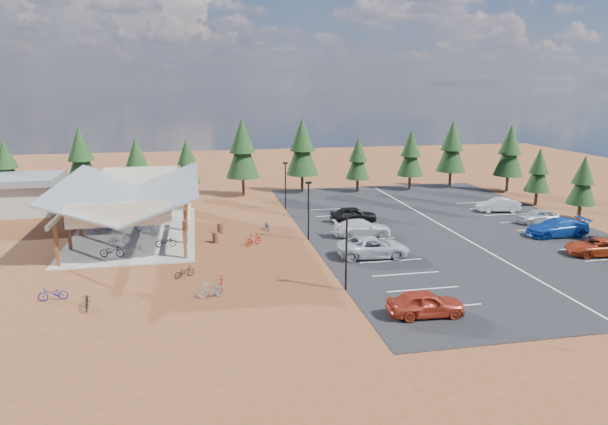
% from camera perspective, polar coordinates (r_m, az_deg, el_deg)
% --- Properties ---
extents(ground, '(140.00, 140.00, 0.00)m').
position_cam_1_polar(ground, '(44.49, -5.34, -3.94)').
color(ground, '#573716').
rests_on(ground, ground).
extents(asphalt_lot, '(27.00, 44.00, 0.04)m').
position_cam_1_polar(asphalt_lot, '(52.36, 14.85, -1.66)').
color(asphalt_lot, black).
rests_on(asphalt_lot, ground).
extents(concrete_pad, '(10.60, 18.60, 0.10)m').
position_cam_1_polar(concrete_pad, '(51.31, -17.38, -2.10)').
color(concrete_pad, gray).
rests_on(concrete_pad, ground).
extents(bike_pavilion, '(11.65, 19.40, 4.97)m').
position_cam_1_polar(bike_pavilion, '(50.48, -17.67, 2.04)').
color(bike_pavilion, '#602D1B').
rests_on(bike_pavilion, concrete_pad).
extents(outbuilding, '(11.00, 7.00, 3.90)m').
position_cam_1_polar(outbuilding, '(64.39, -29.00, 1.69)').
color(outbuilding, '#ADA593').
rests_on(outbuilding, ground).
extents(lamp_post_0, '(0.50, 0.25, 5.14)m').
position_cam_1_polar(lamp_post_0, '(35.10, 4.49, -3.59)').
color(lamp_post_0, black).
rests_on(lamp_post_0, ground).
extents(lamp_post_1, '(0.50, 0.25, 5.14)m').
position_cam_1_polar(lamp_post_1, '(46.37, 0.47, 0.64)').
color(lamp_post_1, black).
rests_on(lamp_post_1, ground).
extents(lamp_post_2, '(0.50, 0.25, 5.14)m').
position_cam_1_polar(lamp_post_2, '(57.94, -1.97, 3.20)').
color(lamp_post_2, black).
rests_on(lamp_post_2, ground).
extents(trash_bin_0, '(0.60, 0.60, 0.90)m').
position_cam_1_polar(trash_bin_0, '(46.76, -9.24, -2.62)').
color(trash_bin_0, '#50331C').
rests_on(trash_bin_0, ground).
extents(trash_bin_1, '(0.60, 0.60, 0.90)m').
position_cam_1_polar(trash_bin_1, '(49.70, -8.78, -1.65)').
color(trash_bin_1, '#50331C').
rests_on(trash_bin_1, ground).
extents(pine_0, '(3.15, 3.15, 7.34)m').
position_cam_1_polar(pine_0, '(68.49, -28.86, 4.40)').
color(pine_0, '#382314').
rests_on(pine_0, ground).
extents(pine_1, '(3.71, 3.71, 8.64)m').
position_cam_1_polar(pine_1, '(65.84, -22.44, 5.45)').
color(pine_1, '#382314').
rests_on(pine_1, ground).
extents(pine_2, '(3.18, 3.18, 7.41)m').
position_cam_1_polar(pine_2, '(64.49, -17.19, 5.04)').
color(pine_2, '#382314').
rests_on(pine_2, ground).
extents(pine_3, '(3.02, 3.02, 7.03)m').
position_cam_1_polar(pine_3, '(65.87, -12.21, 5.29)').
color(pine_3, '#382314').
rests_on(pine_3, ground).
extents(pine_4, '(4.02, 4.02, 9.35)m').
position_cam_1_polar(pine_4, '(65.22, -6.51, 6.69)').
color(pine_4, '#382314').
rests_on(pine_4, ground).
extents(pine_5, '(3.99, 3.99, 9.30)m').
position_cam_1_polar(pine_5, '(66.93, -0.19, 6.91)').
color(pine_5, '#382314').
rests_on(pine_5, ground).
extents(pine_6, '(2.97, 2.97, 6.93)m').
position_cam_1_polar(pine_6, '(67.74, 5.71, 5.69)').
color(pine_6, '#382314').
rests_on(pine_6, ground).
extents(pine_7, '(3.31, 3.31, 7.72)m').
position_cam_1_polar(pine_7, '(69.96, 11.18, 6.14)').
color(pine_7, '#382314').
rests_on(pine_7, ground).
extents(pine_8, '(3.75, 3.75, 8.73)m').
position_cam_1_polar(pine_8, '(72.94, 15.31, 6.70)').
color(pine_8, '#382314').
rests_on(pine_8, ground).
extents(pine_11, '(2.77, 2.77, 6.45)m').
position_cam_1_polar(pine_11, '(60.03, 27.30, 3.00)').
color(pine_11, '#382314').
rests_on(pine_11, ground).
extents(pine_12, '(2.76, 2.76, 6.44)m').
position_cam_1_polar(pine_12, '(65.24, 23.47, 4.09)').
color(pine_12, '#382314').
rests_on(pine_12, ground).
extents(pine_13, '(3.62, 3.62, 8.43)m').
position_cam_1_polar(pine_13, '(72.18, 20.85, 6.09)').
color(pine_13, '#382314').
rests_on(pine_13, ground).
extents(bike_0, '(1.93, 0.94, 0.97)m').
position_cam_1_polar(bike_0, '(44.60, -19.58, -3.84)').
color(bike_0, black).
rests_on(bike_0, concrete_pad).
extents(bike_1, '(1.92, 0.85, 1.11)m').
position_cam_1_polar(bike_1, '(47.72, -18.89, -2.60)').
color(bike_1, '#96989F').
rests_on(bike_1, concrete_pad).
extents(bike_2, '(1.74, 0.85, 0.88)m').
position_cam_1_polar(bike_2, '(52.70, -20.42, -1.39)').
color(bike_2, navy).
rests_on(bike_2, concrete_pad).
extents(bike_3, '(1.57, 0.58, 0.92)m').
position_cam_1_polar(bike_3, '(56.12, -19.18, -0.40)').
color(bike_3, maroon).
rests_on(bike_3, concrete_pad).
extents(bike_4, '(1.71, 0.67, 0.89)m').
position_cam_1_polar(bike_4, '(46.06, -14.34, -3.00)').
color(bike_4, black).
rests_on(bike_4, concrete_pad).
extents(bike_5, '(1.80, 0.84, 1.04)m').
position_cam_1_polar(bike_5, '(50.65, -16.00, -1.53)').
color(bike_5, gray).
rests_on(bike_5, concrete_pad).
extents(bike_6, '(1.78, 0.89, 0.89)m').
position_cam_1_polar(bike_6, '(51.46, -16.38, -1.41)').
color(bike_6, '#1042A0').
rests_on(bike_6, concrete_pad).
extents(bike_7, '(1.66, 0.86, 0.96)m').
position_cam_1_polar(bike_7, '(55.46, -15.20, -0.26)').
color(bike_7, maroon).
rests_on(bike_7, concrete_pad).
extents(bike_8, '(0.95, 1.96, 0.99)m').
position_cam_1_polar(bike_8, '(35.44, -21.90, -8.63)').
color(bike_8, black).
rests_on(bike_8, ground).
extents(bike_10, '(1.82, 0.79, 0.93)m').
position_cam_1_polar(bike_10, '(37.55, -24.92, -7.74)').
color(bike_10, navy).
rests_on(bike_10, ground).
extents(bike_11, '(0.60, 1.77, 1.05)m').
position_cam_1_polar(bike_11, '(35.92, -8.69, -7.44)').
color(bike_11, maroon).
rests_on(bike_11, ground).
extents(bike_12, '(1.61, 1.28, 0.82)m').
position_cam_1_polar(bike_12, '(38.93, -12.50, -6.13)').
color(bike_12, black).
rests_on(bike_12, ground).
extents(bike_13, '(1.81, 0.69, 1.06)m').
position_cam_1_polar(bike_13, '(35.08, -9.76, -7.98)').
color(bike_13, gray).
rests_on(bike_13, ground).
extents(bike_14, '(0.75, 1.71, 0.87)m').
position_cam_1_polar(bike_14, '(50.25, -3.89, -1.37)').
color(bike_14, navy).
rests_on(bike_14, ground).
extents(bike_15, '(1.74, 1.43, 1.07)m').
position_cam_1_polar(bike_15, '(45.55, -5.36, -2.82)').
color(bike_15, maroon).
rests_on(bike_15, ground).
extents(car_0, '(4.59, 2.09, 1.53)m').
position_cam_1_polar(car_0, '(32.58, 12.68, -9.31)').
color(car_0, '#9F2D18').
rests_on(car_0, asphalt_lot).
extents(car_2, '(5.78, 2.95, 1.56)m').
position_cam_1_polar(car_2, '(42.58, 7.28, -3.63)').
color(car_2, '#ACAEB5').
rests_on(car_2, asphalt_lot).
extents(car_3, '(5.17, 2.11, 1.50)m').
position_cam_1_polar(car_3, '(48.19, 6.13, -1.63)').
color(car_3, silver).
rests_on(car_3, asphalt_lot).
extents(car_4, '(4.59, 1.99, 1.54)m').
position_cam_1_polar(car_4, '(52.97, 5.22, -0.21)').
color(car_4, black).
rests_on(car_4, asphalt_lot).
extents(car_6, '(5.06, 2.85, 1.34)m').
position_cam_1_polar(car_6, '(48.53, 28.46, -3.20)').
color(car_6, '#9A3012').
rests_on(car_6, asphalt_lot).
extents(car_7, '(5.53, 2.26, 1.60)m').
position_cam_1_polar(car_7, '(52.90, 25.10, -1.42)').
color(car_7, '#0F3995').
rests_on(car_7, asphalt_lot).
extents(car_8, '(4.12, 1.68, 1.40)m').
position_cam_1_polar(car_8, '(57.03, 23.37, -0.36)').
color(car_8, '#9A9EA2').
rests_on(car_8, asphalt_lot).
extents(car_9, '(4.60, 2.32, 1.45)m').
position_cam_1_polar(car_9, '(60.74, 19.76, 0.76)').
color(car_9, '#BEBEBE').
rests_on(car_9, asphalt_lot).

